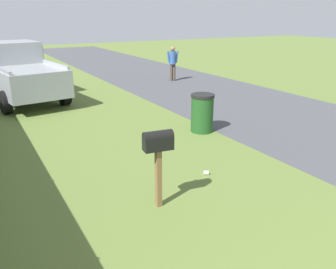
% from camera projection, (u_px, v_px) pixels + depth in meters
% --- Properties ---
extents(mailbox, '(0.26, 0.50, 1.33)m').
position_uv_depth(mailbox, '(158.00, 147.00, 5.63)').
color(mailbox, brown).
rests_on(mailbox, ground).
extents(pickup_truck, '(5.67, 2.80, 2.09)m').
position_uv_depth(pickup_truck, '(17.00, 69.00, 13.16)').
color(pickup_truck, '#93999E').
rests_on(pickup_truck, ground).
extents(trash_bin, '(0.63, 0.63, 1.04)m').
position_uv_depth(trash_bin, '(202.00, 113.00, 9.58)').
color(trash_bin, '#1E4C1E').
rests_on(trash_bin, ground).
extents(pedestrian, '(0.30, 0.55, 1.62)m').
position_uv_depth(pedestrian, '(173.00, 61.00, 16.78)').
color(pedestrian, '#4C4238').
rests_on(pedestrian, ground).
extents(litter_cup_midfield_b, '(0.12, 0.13, 0.08)m').
position_uv_depth(litter_cup_midfield_b, '(206.00, 173.00, 7.11)').
color(litter_cup_midfield_b, white).
rests_on(litter_cup_midfield_b, ground).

